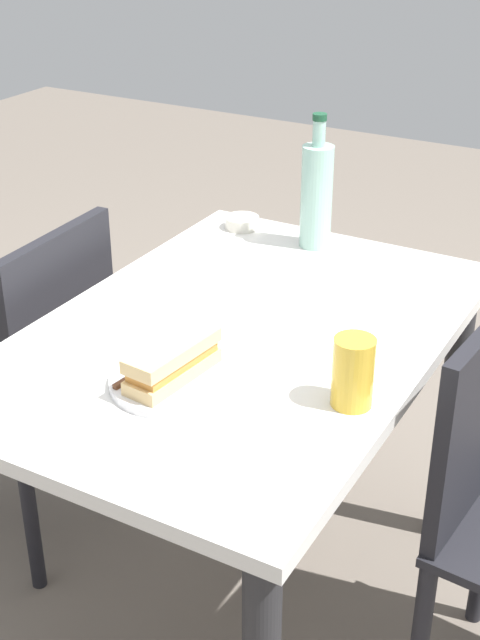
% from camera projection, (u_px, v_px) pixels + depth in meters
% --- Properties ---
extents(ground_plane, '(8.00, 8.00, 0.00)m').
position_uv_depth(ground_plane, '(240.00, 608.00, 2.11)').
color(ground_plane, '#6B6056').
extents(dining_table, '(1.12, 0.75, 0.76)m').
position_uv_depth(dining_table, '(240.00, 383.00, 1.81)').
color(dining_table, silver).
rests_on(dining_table, ground).
extents(chair_far, '(0.42, 0.42, 0.86)m').
position_uv_depth(chair_far, '(34.00, 369.00, 2.13)').
color(chair_far, black).
rests_on(chair_far, ground).
extents(plate_near, '(0.23, 0.23, 0.01)m').
position_uv_depth(plate_near, '(172.00, 381.00, 1.57)').
color(plate_near, white).
rests_on(plate_near, dining_table).
extents(baguette_sandwich_near, '(0.20, 0.09, 0.07)m').
position_uv_depth(baguette_sandwich_near, '(171.00, 360.00, 1.55)').
color(baguette_sandwich_near, '#DBB77A').
rests_on(baguette_sandwich_near, plate_near).
extents(knife_near, '(0.18, 0.04, 0.01)m').
position_uv_depth(knife_near, '(145.00, 369.00, 1.58)').
color(knife_near, silver).
rests_on(knife_near, plate_near).
extents(water_bottle, '(0.08, 0.08, 0.32)m').
position_uv_depth(water_bottle, '(317.00, 194.00, 2.07)').
color(water_bottle, '#99C6B7').
rests_on(water_bottle, dining_table).
extents(beer_glass, '(0.07, 0.07, 0.13)m').
position_uv_depth(beer_glass, '(353.00, 372.00, 1.49)').
color(beer_glass, gold).
rests_on(beer_glass, dining_table).
extents(olive_bowl, '(0.09, 0.09, 0.03)m').
position_uv_depth(olive_bowl, '(242.00, 222.00, 2.23)').
color(olive_bowl, silver).
rests_on(olive_bowl, dining_table).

